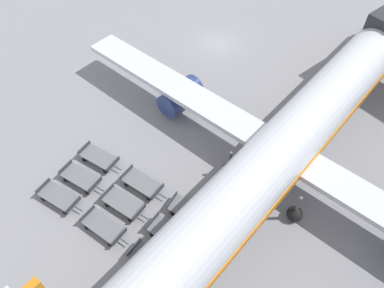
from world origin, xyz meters
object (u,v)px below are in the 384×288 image
baggage_dolly_row_mid_b_col_a (99,158)px  airplane (294,136)px  baggage_dolly_row_near_col_a (59,197)px  baggage_dolly_row_near_col_b (104,227)px  baggage_dolly_row_mid_a_col_a (81,178)px  baggage_dolly_row_mid_b_col_c (190,211)px  baggage_dolly_row_mid_a_col_b (123,203)px  baggage_dolly_row_mid_b_col_b (142,183)px  baggage_dolly_row_mid_a_col_c (170,234)px  baggage_dolly_row_near_col_c (152,261)px

baggage_dolly_row_mid_b_col_a → airplane: bearing=43.3°
airplane → baggage_dolly_row_near_col_a: (-9.84, -14.35, -3.06)m
baggage_dolly_row_near_col_b → baggage_dolly_row_mid_a_col_a: 4.70m
baggage_dolly_row_near_col_b → baggage_dolly_row_mid_a_col_a: size_ratio=1.00×
baggage_dolly_row_mid_b_col_a → baggage_dolly_row_mid_b_col_c: bearing=11.4°
baggage_dolly_row_near_col_b → baggage_dolly_row_mid_b_col_c: size_ratio=1.00×
baggage_dolly_row_mid_a_col_b → baggage_dolly_row_mid_b_col_c: same height
airplane → baggage_dolly_row_near_col_a: size_ratio=11.96×
baggage_dolly_row_mid_b_col_b → baggage_dolly_row_mid_a_col_a: bearing=-141.3°
baggage_dolly_row_mid_a_col_a → baggage_dolly_row_mid_b_col_a: (-0.59, 2.12, 0.00)m
baggage_dolly_row_near_col_a → baggage_dolly_row_mid_a_col_b: 4.80m
baggage_dolly_row_mid_a_col_c → baggage_dolly_row_near_col_a: bearing=-154.7°
baggage_dolly_row_mid_a_col_b → baggage_dolly_row_mid_b_col_b: bearing=99.9°
baggage_dolly_row_mid_a_col_a → baggage_dolly_row_mid_b_col_b: 4.74m
baggage_dolly_row_mid_a_col_c → baggage_dolly_row_mid_a_col_a: bearing=-168.7°
baggage_dolly_row_near_col_a → baggage_dolly_row_mid_b_col_c: size_ratio=1.00×
airplane → baggage_dolly_row_mid_b_col_b: (-6.44, -9.28, -3.06)m
baggage_dolly_row_mid_a_col_b → baggage_dolly_row_mid_a_col_c: same height
baggage_dolly_row_mid_a_col_c → baggage_dolly_row_mid_b_col_a: 8.78m
airplane → baggage_dolly_row_mid_a_col_b: airplane is taller
baggage_dolly_row_mid_b_col_b → baggage_dolly_row_mid_b_col_c: bearing=11.7°
baggage_dolly_row_near_col_b → baggage_dolly_row_mid_b_col_a: same height
baggage_dolly_row_mid_a_col_c → baggage_dolly_row_mid_a_col_b: bearing=-169.7°
baggage_dolly_row_mid_a_col_c → baggage_dolly_row_near_col_b: bearing=-141.9°
baggage_dolly_row_near_col_a → baggage_dolly_row_near_col_c: bearing=10.8°
baggage_dolly_row_near_col_c → baggage_dolly_row_mid_b_col_a: same height
baggage_dolly_row_near_col_c → baggage_dolly_row_mid_b_col_b: bearing=145.7°
baggage_dolly_row_mid_b_col_a → baggage_dolly_row_near_col_b: bearing=-33.1°
baggage_dolly_row_mid_b_col_a → baggage_dolly_row_mid_b_col_b: 4.37m
baggage_dolly_row_near_col_c → baggage_dolly_row_mid_b_col_a: (-9.36, 2.61, 0.00)m
baggage_dolly_row_mid_a_col_a → baggage_dolly_row_mid_b_col_c: size_ratio=1.00×
baggage_dolly_row_mid_b_col_b → airplane: bearing=55.2°
baggage_dolly_row_mid_b_col_b → baggage_dolly_row_near_col_c: bearing=-34.3°
baggage_dolly_row_near_col_b → baggage_dolly_row_mid_b_col_a: (-5.13, 3.34, 0.00)m
baggage_dolly_row_near_col_b → baggage_dolly_row_mid_a_col_a: same height
airplane → baggage_dolly_row_mid_b_col_c: (-2.23, -8.41, -3.06)m
baggage_dolly_row_mid_a_col_c → baggage_dolly_row_mid_b_col_b: size_ratio=1.00×
baggage_dolly_row_near_col_b → airplane: bearing=67.4°
baggage_dolly_row_near_col_b → baggage_dolly_row_mid_a_col_c: size_ratio=1.00×
baggage_dolly_row_near_col_b → baggage_dolly_row_mid_a_col_b: bearing=102.9°
baggage_dolly_row_mid_b_col_a → baggage_dolly_row_near_col_a: bearing=-78.1°
baggage_dolly_row_near_col_b → baggage_dolly_row_mid_a_col_c: bearing=38.1°
airplane → baggage_dolly_row_near_col_a: airplane is taller
baggage_dolly_row_mid_a_col_b → baggage_dolly_row_mid_b_col_a: bearing=165.1°
baggage_dolly_row_mid_b_col_b → baggage_dolly_row_mid_b_col_a: bearing=-168.9°
airplane → baggage_dolly_row_near_col_c: airplane is taller
baggage_dolly_row_near_col_c → baggage_dolly_row_mid_a_col_a: size_ratio=1.00×
airplane → baggage_dolly_row_mid_a_col_a: (-10.14, -12.25, -3.06)m
airplane → baggage_dolly_row_mid_a_col_c: 11.22m
airplane → baggage_dolly_row_mid_a_col_c: size_ratio=11.95×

